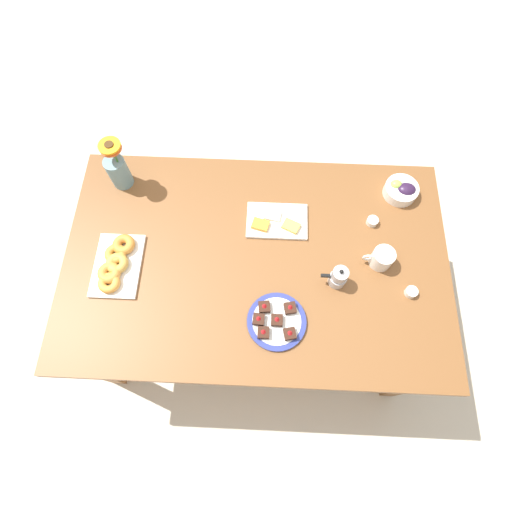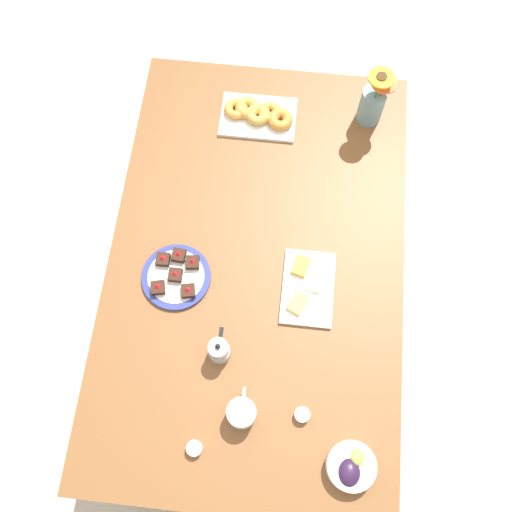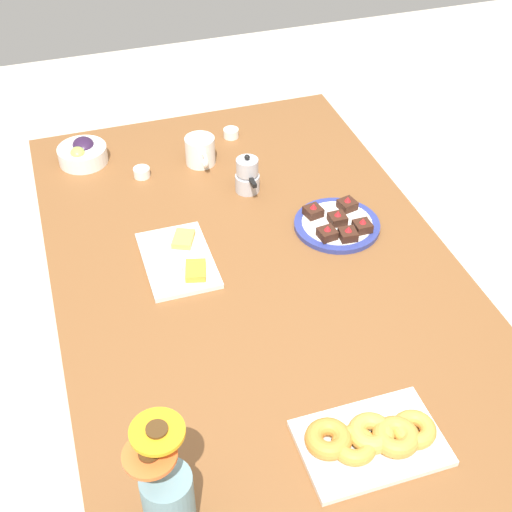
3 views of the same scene
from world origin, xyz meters
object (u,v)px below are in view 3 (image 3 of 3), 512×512
at_px(flower_vase, 167,497).
at_px(dessert_plate, 337,224).
at_px(moka_pot, 247,176).
at_px(cheese_platter, 179,260).
at_px(jam_cup_berry, 142,172).
at_px(croissant_platter, 371,439).
at_px(jam_cup_honey, 231,133).
at_px(dining_table, 256,292).
at_px(coffee_mug, 200,150).
at_px(grape_bowl, 83,153).

bearing_deg(flower_vase, dessert_plate, 138.79).
bearing_deg(dessert_plate, moka_pot, -143.34).
bearing_deg(flower_vase, moka_pot, 155.15).
bearing_deg(cheese_platter, dessert_plate, 91.24).
relative_size(jam_cup_berry, flower_vase, 0.18).
xyz_separation_m(croissant_platter, jam_cup_honey, (-1.19, 0.06, -0.01)).
bearing_deg(dessert_plate, dining_table, -70.96).
relative_size(dining_table, moka_pot, 13.45).
bearing_deg(jam_cup_berry, dessert_plate, 48.49).
relative_size(jam_cup_honey, moka_pot, 0.40).
relative_size(dining_table, jam_cup_honey, 33.33).
bearing_deg(coffee_mug, cheese_platter, -21.33).
xyz_separation_m(coffee_mug, croissant_platter, (1.08, 0.06, -0.02)).
xyz_separation_m(coffee_mug, jam_cup_honey, (-0.12, 0.13, -0.03)).
distance_m(cheese_platter, jam_cup_honey, 0.62).
relative_size(jam_cup_honey, dessert_plate, 0.21).
distance_m(flower_vase, moka_pot, 1.04).
relative_size(jam_cup_honey, flower_vase, 0.18).
relative_size(jam_cup_berry, moka_pot, 0.40).
distance_m(coffee_mug, dessert_plate, 0.50).
xyz_separation_m(grape_bowl, flower_vase, (1.24, -0.01, 0.06)).
bearing_deg(moka_pot, grape_bowl, -124.61).
bearing_deg(jam_cup_honey, grape_bowl, -90.22).
relative_size(grape_bowl, croissant_platter, 0.51).
bearing_deg(dessert_plate, coffee_mug, -147.14).
distance_m(cheese_platter, flower_vase, 0.72).
xyz_separation_m(dining_table, grape_bowl, (-0.62, -0.35, 0.12)).
bearing_deg(jam_cup_honey, croissant_platter, -3.10).
distance_m(dining_table, moka_pot, 0.36).
bearing_deg(jam_cup_honey, jam_cup_berry, -67.12).
xyz_separation_m(dining_table, cheese_platter, (-0.08, -0.18, 0.10)).
xyz_separation_m(dining_table, moka_pot, (-0.33, 0.08, 0.13)).
xyz_separation_m(dining_table, jam_cup_berry, (-0.49, -0.20, 0.10)).
height_order(dining_table, croissant_platter, croissant_platter).
xyz_separation_m(cheese_platter, jam_cup_berry, (-0.41, -0.02, 0.01)).
bearing_deg(grape_bowl, jam_cup_berry, 48.85).
height_order(cheese_platter, jam_cup_honey, cheese_platter).
relative_size(dining_table, coffee_mug, 12.87).
bearing_deg(moka_pot, dessert_plate, 36.66).
xyz_separation_m(dessert_plate, moka_pot, (-0.24, -0.18, 0.04)).
xyz_separation_m(cheese_platter, croissant_platter, (0.65, 0.23, 0.01)).
distance_m(coffee_mug, jam_cup_honey, 0.18).
bearing_deg(coffee_mug, jam_cup_honey, 131.72).
xyz_separation_m(jam_cup_berry, moka_pot, (0.16, 0.28, 0.03)).
bearing_deg(grape_bowl, moka_pot, 55.39).
bearing_deg(jam_cup_berry, cheese_platter, 2.29).
distance_m(croissant_platter, dessert_plate, 0.69).
bearing_deg(coffee_mug, flower_vase, -17.07).
relative_size(grape_bowl, jam_cup_honey, 3.05).
bearing_deg(grape_bowl, flower_vase, -0.34).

